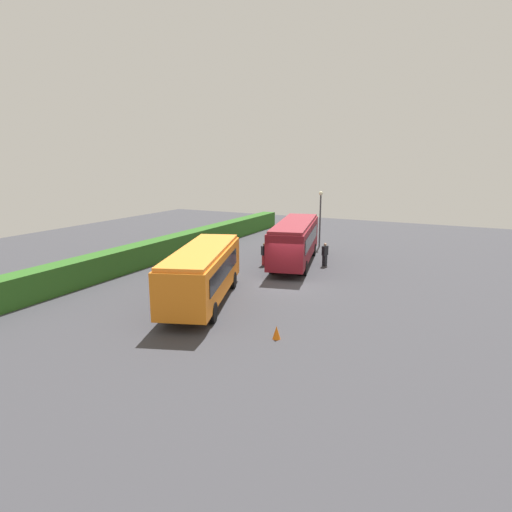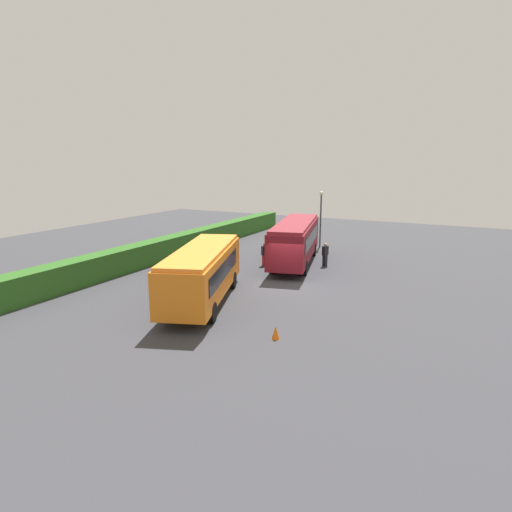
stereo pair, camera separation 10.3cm
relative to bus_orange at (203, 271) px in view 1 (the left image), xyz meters
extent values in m
plane|color=#38383D|center=(5.22, -2.67, -1.76)|extent=(64.00, 64.00, 0.00)
cube|color=orange|center=(-0.01, 0.00, -0.07)|extent=(9.66, 5.59, 2.28)
cube|color=orange|center=(-0.01, 0.00, 1.17)|extent=(9.32, 5.30, 0.20)
cube|color=black|center=(-0.73, 1.10, 0.21)|extent=(6.87, 2.53, 0.91)
cube|color=black|center=(0.15, -1.31, 0.21)|extent=(6.87, 2.53, 0.91)
cube|color=black|center=(4.40, 1.60, 0.21)|extent=(0.75, 1.97, 0.96)
cube|color=silver|center=(4.40, 1.60, 0.89)|extent=(0.52, 1.33, 0.28)
cylinder|color=black|center=(2.32, 2.09, -1.26)|extent=(1.04, 0.61, 1.00)
cylinder|color=black|center=(3.12, -0.11, -1.26)|extent=(1.04, 0.61, 1.00)
cylinder|color=black|center=(-3.13, 0.10, -1.26)|extent=(1.04, 0.61, 1.00)
cylinder|color=black|center=(-2.33, -2.09, -1.26)|extent=(1.04, 0.61, 1.00)
sphere|color=silver|center=(4.18, 2.26, -0.86)|extent=(0.22, 0.22, 0.22)
sphere|color=silver|center=(4.65, 0.95, -0.86)|extent=(0.22, 0.22, 0.22)
cube|color=maroon|center=(10.69, -1.10, 0.02)|extent=(10.47, 4.86, 2.46)
cube|color=maroon|center=(10.69, -1.10, 1.35)|extent=(10.12, 4.60, 0.20)
cube|color=black|center=(10.09, 0.06, 0.31)|extent=(7.71, 1.94, 0.98)
cube|color=black|center=(10.70, -2.40, 0.31)|extent=(7.71, 1.94, 0.98)
cube|color=black|center=(15.64, 0.13, 0.31)|extent=(0.53, 2.00, 1.03)
cube|color=silver|center=(15.64, 0.13, 1.07)|extent=(0.37, 1.34, 0.28)
cylinder|color=black|center=(13.47, 0.78, -1.26)|extent=(1.04, 0.51, 1.00)
cylinder|color=black|center=(14.02, -1.46, -1.26)|extent=(1.04, 0.51, 1.00)
cylinder|color=black|center=(7.35, -0.74, -1.26)|extent=(1.04, 0.51, 1.00)
cylinder|color=black|center=(7.91, -2.97, -1.26)|extent=(1.04, 0.51, 1.00)
sphere|color=silver|center=(15.49, 0.80, -0.86)|extent=(0.22, 0.22, 0.22)
sphere|color=silver|center=(15.82, -0.54, -0.86)|extent=(0.22, 0.22, 0.22)
cube|color=#4C6B47|center=(1.34, 2.43, -1.35)|extent=(0.31, 0.33, 0.81)
cube|color=#334C8C|center=(1.34, 2.43, -0.59)|extent=(0.38, 0.48, 0.71)
sphere|color=#8C6647|center=(1.34, 2.43, -0.12)|extent=(0.22, 0.22, 0.22)
cube|color=maroon|center=(9.24, 0.72, -1.37)|extent=(0.36, 0.34, 0.78)
cube|color=black|center=(9.24, 0.72, -0.63)|extent=(0.52, 0.43, 0.69)
sphere|color=brown|center=(9.24, 0.72, -0.18)|extent=(0.22, 0.22, 0.22)
cube|color=black|center=(11.16, -3.32, -1.36)|extent=(0.37, 0.32, 0.79)
cube|color=black|center=(11.16, -3.32, -0.62)|extent=(0.55, 0.39, 0.69)
sphere|color=tan|center=(11.16, -3.32, -0.17)|extent=(0.22, 0.22, 0.22)
cube|color=#2C5E1F|center=(5.22, 8.73, -0.93)|extent=(44.00, 1.46, 1.67)
cone|color=orange|center=(-2.78, -5.65, -1.46)|extent=(0.36, 0.36, 0.60)
cylinder|color=#38383D|center=(17.91, -0.63, 0.55)|extent=(0.14, 0.14, 4.62)
sphere|color=beige|center=(17.91, -0.63, 3.04)|extent=(0.36, 0.36, 0.36)
camera|label=1|loc=(-19.04, -12.86, 5.92)|focal=30.42mm
camera|label=2|loc=(-19.00, -12.95, 5.92)|focal=30.42mm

